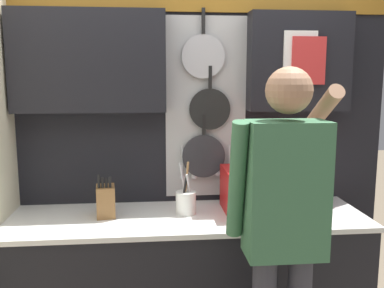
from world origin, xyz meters
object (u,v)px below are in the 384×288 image
object	(u,v)px
knife_block	(106,201)
person	(284,216)
microwave	(263,190)
utensil_crock	(186,201)

from	to	relation	value
knife_block	person	distance (m)	1.11
knife_block	person	world-z (taller)	person
microwave	person	world-z (taller)	person
microwave	knife_block	size ratio (longest dim) A/B	1.82
knife_block	microwave	bearing A→B (deg)	-0.05
utensil_crock	person	xyz separation A→B (m)	(0.43, -0.62, 0.10)
microwave	utensil_crock	bearing A→B (deg)	179.78
microwave	knife_block	distance (m)	0.98
knife_block	person	xyz separation A→B (m)	(0.92, -0.62, 0.08)
person	knife_block	bearing A→B (deg)	146.14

